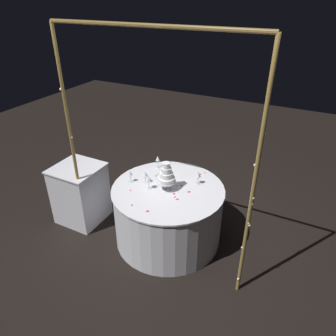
# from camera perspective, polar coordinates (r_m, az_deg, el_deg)

# --- Properties ---
(ground_plane) EXTENTS (12.00, 12.00, 0.00)m
(ground_plane) POSITION_cam_1_polar(r_m,az_deg,el_deg) (4.08, -0.00, -12.50)
(ground_plane) COLOR black
(decorative_arch) EXTENTS (2.09, 0.06, 2.52)m
(decorative_arch) POSITION_cam_1_polar(r_m,az_deg,el_deg) (2.92, -3.38, 6.93)
(decorative_arch) COLOR olive
(decorative_arch) RESTS_ON ground
(main_table) EXTENTS (1.32, 1.32, 0.74)m
(main_table) POSITION_cam_1_polar(r_m,az_deg,el_deg) (3.84, -0.00, -8.39)
(main_table) COLOR white
(main_table) RESTS_ON ground
(side_table) EXTENTS (0.58, 0.58, 0.79)m
(side_table) POSITION_cam_1_polar(r_m,az_deg,el_deg) (4.31, -15.71, -4.48)
(side_table) COLOR white
(side_table) RESTS_ON ground
(tiered_cake) EXTENTS (0.22, 0.22, 0.35)m
(tiered_cake) POSITION_cam_1_polar(r_m,az_deg,el_deg) (3.52, -0.32, -1.42)
(tiered_cake) COLOR silver
(tiered_cake) RESTS_ON main_table
(wine_glass_0) EXTENTS (0.06, 0.06, 0.17)m
(wine_glass_0) POSITION_cam_1_polar(r_m,az_deg,el_deg) (3.56, -3.55, -2.02)
(wine_glass_0) COLOR silver
(wine_glass_0) RESTS_ON main_table
(wine_glass_1) EXTENTS (0.06, 0.06, 0.15)m
(wine_glass_1) POSITION_cam_1_polar(r_m,az_deg,el_deg) (3.72, -6.95, -1.06)
(wine_glass_1) COLOR silver
(wine_glass_1) RESTS_ON main_table
(wine_glass_2) EXTENTS (0.06, 0.06, 0.17)m
(wine_glass_2) POSITION_cam_1_polar(r_m,az_deg,el_deg) (3.98, -1.89, 1.66)
(wine_glass_2) COLOR silver
(wine_glass_2) RESTS_ON main_table
(wine_glass_3) EXTENTS (0.06, 0.06, 0.17)m
(wine_glass_3) POSITION_cam_1_polar(r_m,az_deg,el_deg) (3.66, 5.54, -1.22)
(wine_glass_3) COLOR silver
(wine_glass_3) RESTS_ON main_table
(wine_glass_4) EXTENTS (0.06, 0.06, 0.15)m
(wine_glass_4) POSITION_cam_1_polar(r_m,az_deg,el_deg) (3.68, -4.21, -1.17)
(wine_glass_4) COLOR silver
(wine_glass_4) RESTS_ON main_table
(cake_knife) EXTENTS (0.03, 0.30, 0.01)m
(cake_knife) POSITION_cam_1_polar(r_m,az_deg,el_deg) (3.96, -1.24, -0.53)
(cake_knife) COLOR silver
(cake_knife) RESTS_ON main_table
(rose_petal_0) EXTENTS (0.03, 0.03, 0.00)m
(rose_petal_0) POSITION_cam_1_polar(r_m,az_deg,el_deg) (3.91, -1.64, -0.96)
(rose_petal_0) COLOR #E02D47
(rose_petal_0) RESTS_ON main_table
(rose_petal_1) EXTENTS (0.04, 0.03, 0.00)m
(rose_petal_1) POSITION_cam_1_polar(r_m,az_deg,el_deg) (3.68, 2.50, -3.20)
(rose_petal_1) COLOR #E02D47
(rose_petal_1) RESTS_ON main_table
(rose_petal_2) EXTENTS (0.05, 0.04, 0.00)m
(rose_petal_2) POSITION_cam_1_polar(r_m,az_deg,el_deg) (3.44, 1.72, -5.73)
(rose_petal_2) COLOR #E02D47
(rose_petal_2) RESTS_ON main_table
(rose_petal_3) EXTENTS (0.02, 0.03, 0.00)m
(rose_petal_3) POSITION_cam_1_polar(r_m,az_deg,el_deg) (3.95, 6.85, -0.86)
(rose_petal_3) COLOR #E02D47
(rose_petal_3) RESTS_ON main_table
(rose_petal_4) EXTENTS (0.05, 0.05, 0.00)m
(rose_petal_4) POSITION_cam_1_polar(r_m,az_deg,el_deg) (3.57, 3.86, -4.38)
(rose_petal_4) COLOR #E02D47
(rose_petal_4) RESTS_ON main_table
(rose_petal_5) EXTENTS (0.05, 0.05, 0.00)m
(rose_petal_5) POSITION_cam_1_polar(r_m,az_deg,el_deg) (3.27, -3.76, -7.91)
(rose_petal_5) COLOR #E02D47
(rose_petal_5) RESTS_ON main_table
(rose_petal_6) EXTENTS (0.04, 0.03, 0.00)m
(rose_petal_6) POSITION_cam_1_polar(r_m,az_deg,el_deg) (3.53, 1.14, -4.75)
(rose_petal_6) COLOR #E02D47
(rose_petal_6) RESTS_ON main_table
(rose_petal_7) EXTENTS (0.03, 0.02, 0.00)m
(rose_petal_7) POSITION_cam_1_polar(r_m,az_deg,el_deg) (3.61, -6.86, -4.08)
(rose_petal_7) COLOR #E02D47
(rose_petal_7) RESTS_ON main_table
(rose_petal_8) EXTENTS (0.03, 0.04, 0.00)m
(rose_petal_8) POSITION_cam_1_polar(r_m,az_deg,el_deg) (3.91, 5.94, -1.12)
(rose_petal_8) COLOR #E02D47
(rose_petal_8) RESTS_ON main_table
(rose_petal_9) EXTENTS (0.02, 0.03, 0.00)m
(rose_petal_9) POSITION_cam_1_polar(r_m,az_deg,el_deg) (3.67, 1.64, -3.27)
(rose_petal_9) COLOR #E02D47
(rose_petal_9) RESTS_ON main_table
(rose_petal_10) EXTENTS (0.03, 0.03, 0.00)m
(rose_petal_10) POSITION_cam_1_polar(r_m,az_deg,el_deg) (3.48, 1.27, -5.34)
(rose_petal_10) COLOR #E02D47
(rose_petal_10) RESTS_ON main_table
(rose_petal_11) EXTENTS (0.03, 0.03, 0.00)m
(rose_petal_11) POSITION_cam_1_polar(r_m,az_deg,el_deg) (3.37, -6.62, -6.76)
(rose_petal_11) COLOR #E02D47
(rose_petal_11) RESTS_ON main_table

